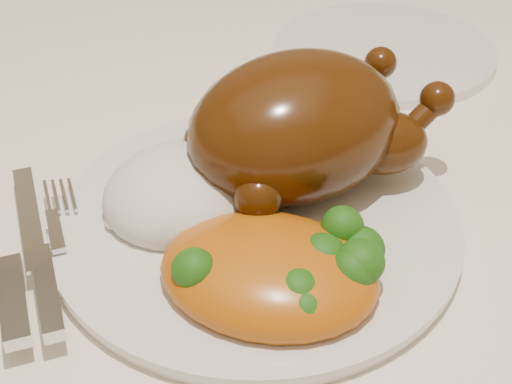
{
  "coord_description": "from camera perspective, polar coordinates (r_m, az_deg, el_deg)",
  "views": [
    {
      "loc": [
        0.11,
        -0.48,
        1.08
      ],
      "look_at": [
        0.16,
        -0.11,
        0.8
      ],
      "focal_mm": 50.0,
      "sensor_mm": 36.0,
      "label": 1
    }
  ],
  "objects": [
    {
      "name": "dining_table",
      "position": [
        0.64,
        -15.63,
        -5.04
      ],
      "size": [
        1.6,
        0.9,
        0.76
      ],
      "color": "brown",
      "rests_on": "floor"
    },
    {
      "name": "tablecloth",
      "position": [
        0.6,
        -16.78,
        0.19
      ],
      "size": [
        1.73,
        1.03,
        0.18
      ],
      "color": "white",
      "rests_on": "dining_table"
    },
    {
      "name": "dinner_plate",
      "position": [
        0.48,
        0.0,
        -2.44
      ],
      "size": [
        0.32,
        0.32,
        0.01
      ],
      "primitive_type": "cylinder",
      "rotation": [
        0.0,
        0.0,
        0.19
      ],
      "color": "white",
      "rests_on": "tablecloth"
    },
    {
      "name": "side_plate",
      "position": [
        0.72,
        10.13,
        11.1
      ],
      "size": [
        0.26,
        0.26,
        0.01
      ],
      "primitive_type": "cylinder",
      "rotation": [
        0.0,
        0.0,
        0.25
      ],
      "color": "white",
      "rests_on": "tablecloth"
    },
    {
      "name": "roast_chicken",
      "position": [
        0.49,
        3.63,
        5.38
      ],
      "size": [
        0.21,
        0.17,
        0.1
      ],
      "rotation": [
        0.0,
        0.0,
        0.39
      ],
      "color": "#422107",
      "rests_on": "dinner_plate"
    },
    {
      "name": "rice_mound",
      "position": [
        0.48,
        -5.77,
        -0.13
      ],
      "size": [
        0.14,
        0.13,
        0.06
      ],
      "rotation": [
        0.0,
        0.0,
        0.37
      ],
      "color": "white",
      "rests_on": "dinner_plate"
    },
    {
      "name": "mac_and_cheese",
      "position": [
        0.42,
        2.22,
        -6.15
      ],
      "size": [
        0.16,
        0.15,
        0.05
      ],
      "rotation": [
        0.0,
        0.0,
        -0.41
      ],
      "color": "#BD5F0C",
      "rests_on": "dinner_plate"
    },
    {
      "name": "cutlery",
      "position": [
        0.45,
        -17.35,
        -5.77
      ],
      "size": [
        0.05,
        0.17,
        0.01
      ],
      "rotation": [
        0.0,
        0.0,
        0.2
      ],
      "color": "silver",
      "rests_on": "dinner_plate"
    }
  ]
}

